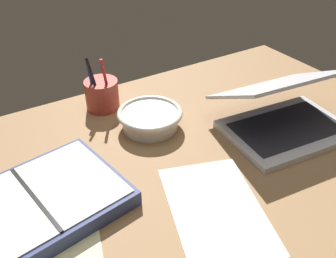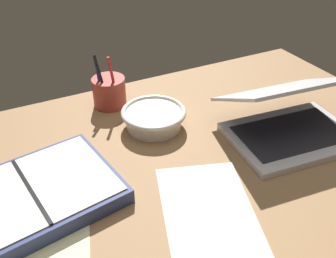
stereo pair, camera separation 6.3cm
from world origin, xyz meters
TOP-DOWN VIEW (x-y plane):
  - desk_top at (0.00, 0.00)cm, footprint 140.00×100.00cm
  - laptop at (31.83, 3.77)cm, footprint 34.13×30.22cm
  - bowl at (2.30, 23.01)cm, footprint 17.50×17.50cm
  - pen_cup at (-4.42, 39.23)cm, footprint 9.57×9.57cm
  - planner at (-32.25, 8.41)cm, footprint 37.93×30.03cm
  - paper_sheet_front at (-0.91, -10.12)cm, footprint 26.49×33.03cm

SIDE VIEW (x-z plane):
  - desk_top at x=0.00cm, z-range 0.00..2.00cm
  - paper_sheet_front at x=-0.91cm, z-range 2.00..2.16cm
  - planner at x=-32.25cm, z-range 1.91..5.86cm
  - bowl at x=2.30cm, z-range 2.33..7.57cm
  - pen_cup at x=-4.42cm, z-range -1.78..14.71cm
  - laptop at x=31.83cm, z-range -1.86..15.32cm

